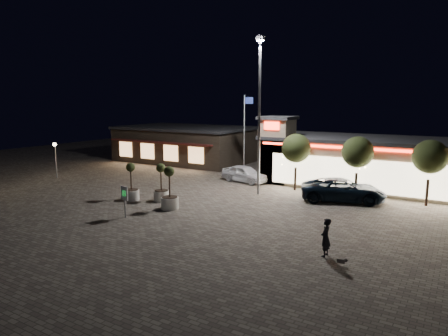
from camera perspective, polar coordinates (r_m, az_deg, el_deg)
The scene contains 17 objects.
ground at distance 26.98m, azimuth -6.57°, elevation -6.59°, with size 90.00×90.00×0.00m, color #72695C.
retail_building at distance 37.22m, azimuth 20.83°, elevation 0.81°, with size 20.40×8.40×6.10m.
restaurant_building at distance 50.58m, azimuth -5.41°, elevation 3.51°, with size 16.40×11.00×4.30m.
floodlight_pole at distance 31.68m, azimuth 5.08°, elevation 8.71°, with size 0.60×0.40×12.38m.
flagpole at distance 38.01m, azimuth 3.04°, elevation 5.44°, with size 0.95×0.10×8.00m.
lamp_post_west at distance 42.11m, azimuth -22.97°, elevation 1.97°, with size 0.36×0.36×3.48m.
string_tree_a at distance 33.87m, azimuth 10.27°, elevation 2.78°, with size 2.42×2.42×4.79m.
string_tree_b at distance 32.45m, azimuth 18.55°, elevation 2.14°, with size 2.42×2.42×4.79m.
string_tree_c at distance 31.77m, azimuth 27.37°, elevation 1.41°, with size 2.42×2.42×4.79m.
pickup_truck at distance 31.35m, azimuth 16.63°, elevation -3.02°, with size 2.86×6.20×1.72m, color black.
white_sedan at distance 37.17m, azimuth 2.96°, elevation -0.81°, with size 1.86×4.61×1.57m, color white.
pedestrian at distance 20.22m, azimuth 14.31°, elevation -9.59°, with size 0.69×0.45×1.90m, color black.
dog at distance 19.52m, azimuth 16.59°, elevation -12.57°, with size 0.49×0.22×0.26m.
planter_left at distance 30.47m, azimuth -8.95°, elevation -3.03°, with size 1.17×1.17×2.88m.
planter_mid at distance 31.18m, azimuth -13.10°, elevation -2.88°, with size 1.17×1.17×2.88m.
planter_right at distance 28.14m, azimuth -7.76°, elevation -3.96°, with size 1.23×1.23×3.03m.
valet_sign at distance 26.53m, azimuth -14.03°, elevation -3.89°, with size 0.68×0.17×2.06m.
Camera 1 is at (15.90, -20.47, 7.49)m, focal length 32.00 mm.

